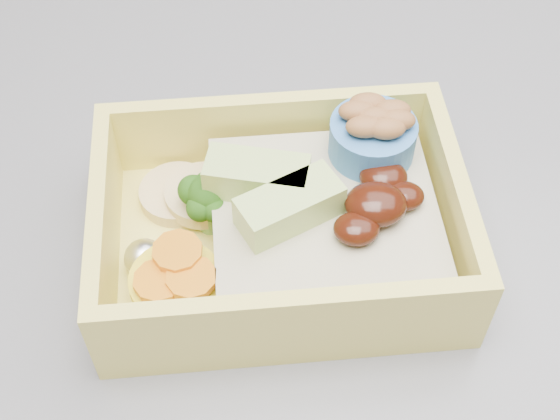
{
  "coord_description": "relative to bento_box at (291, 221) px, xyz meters",
  "views": [
    {
      "loc": [
        -0.2,
        -0.3,
        1.26
      ],
      "look_at": [
        -0.2,
        -0.06,
        0.96
      ],
      "focal_mm": 50.0,
      "sensor_mm": 36.0,
      "label": 1
    }
  ],
  "objects": [
    {
      "name": "bento_box",
      "position": [
        0.0,
        0.0,
        0.0
      ],
      "size": [
        0.2,
        0.15,
        0.07
      ],
      "rotation": [
        0.0,
        0.0,
        0.08
      ],
      "color": "#EBDB61",
      "rests_on": "island"
    }
  ]
}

